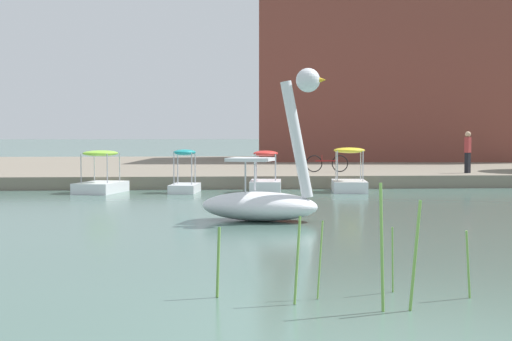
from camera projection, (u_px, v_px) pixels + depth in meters
name	position (u px, v px, depth m)	size (l,w,h in m)	color
ground_plane	(387.00, 326.00, 7.99)	(632.42, 632.42, 0.00)	#47665B
shore_bank_far	(236.00, 168.00, 40.37)	(152.47, 25.25, 0.48)	slate
swan_boat	(265.00, 193.00, 17.63)	(3.05, 2.15, 3.52)	white
pedal_boat_yellow	(349.00, 178.00, 26.72)	(1.44, 2.23, 1.55)	white
pedal_boat_red	(266.00, 180.00, 26.51)	(1.28, 2.09, 1.45)	white
pedal_boat_teal	(185.00, 179.00, 26.32)	(1.14, 1.87, 1.49)	white
pedal_boat_lime	(101.00, 179.00, 26.21)	(1.81, 2.38, 1.46)	white
person_on_path	(468.00, 150.00, 30.15)	(0.29, 0.29, 1.66)	black
bicycle_parked	(327.00, 163.00, 30.99)	(1.76, 0.14, 0.70)	black
parked_van	(355.00, 145.00, 43.69)	(4.98, 2.23, 1.75)	silver
apartment_block	(396.00, 82.00, 46.86)	(16.77, 10.78, 9.53)	brown
reed_clump_foreground	(355.00, 257.00, 8.97)	(3.13, 1.06, 1.47)	#669942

